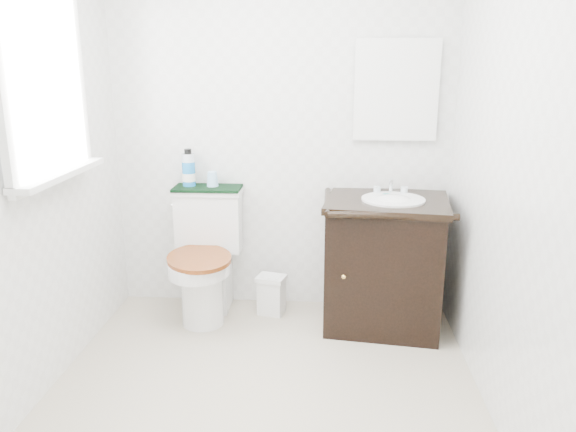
# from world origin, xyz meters

# --- Properties ---
(floor) EXTENTS (2.40, 2.40, 0.00)m
(floor) POSITION_xyz_m (0.00, 0.00, 0.00)
(floor) COLOR #C0B19B
(floor) RESTS_ON ground
(wall_back) EXTENTS (2.40, 0.00, 2.40)m
(wall_back) POSITION_xyz_m (0.00, 1.20, 1.20)
(wall_back) COLOR white
(wall_back) RESTS_ON ground
(wall_front) EXTENTS (2.40, 0.00, 2.40)m
(wall_front) POSITION_xyz_m (0.00, -1.20, 1.20)
(wall_front) COLOR white
(wall_front) RESTS_ON ground
(wall_left) EXTENTS (0.00, 2.40, 2.40)m
(wall_left) POSITION_xyz_m (-1.10, 0.00, 1.20)
(wall_left) COLOR white
(wall_left) RESTS_ON ground
(wall_right) EXTENTS (0.00, 2.40, 2.40)m
(wall_right) POSITION_xyz_m (1.10, 0.00, 1.20)
(wall_right) COLOR white
(wall_right) RESTS_ON ground
(window) EXTENTS (0.02, 0.70, 0.90)m
(window) POSITION_xyz_m (-1.07, 0.25, 1.55)
(window) COLOR white
(window) RESTS_ON wall_left
(mirror) EXTENTS (0.50, 0.02, 0.60)m
(mirror) POSITION_xyz_m (0.72, 1.18, 1.45)
(mirror) COLOR silver
(mirror) RESTS_ON wall_back
(toilet) EXTENTS (0.50, 0.68, 0.82)m
(toilet) POSITION_xyz_m (-0.47, 0.97, 0.36)
(toilet) COLOR white
(toilet) RESTS_ON floor
(vanity) EXTENTS (0.80, 0.70, 0.92)m
(vanity) POSITION_xyz_m (0.67, 0.90, 0.43)
(vanity) COLOR black
(vanity) RESTS_ON floor
(trash_bin) EXTENTS (0.21, 0.18, 0.26)m
(trash_bin) POSITION_xyz_m (-0.05, 1.00, 0.14)
(trash_bin) COLOR white
(trash_bin) RESTS_ON floor
(towel) EXTENTS (0.44, 0.22, 0.02)m
(towel) POSITION_xyz_m (-0.47, 1.09, 0.83)
(towel) COLOR black
(towel) RESTS_ON toilet
(mouthwash_bottle) EXTENTS (0.08, 0.08, 0.24)m
(mouthwash_bottle) POSITION_xyz_m (-0.59, 1.11, 0.95)
(mouthwash_bottle) COLOR #1671BF
(mouthwash_bottle) RESTS_ON towel
(cup) EXTENTS (0.08, 0.08, 0.10)m
(cup) POSITION_xyz_m (-0.44, 1.11, 0.89)
(cup) COLOR #94C9F2
(cup) RESTS_ON towel
(soap_bar) EXTENTS (0.07, 0.04, 0.02)m
(soap_bar) POSITION_xyz_m (0.67, 0.99, 0.83)
(soap_bar) COLOR #197C6F
(soap_bar) RESTS_ON vanity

